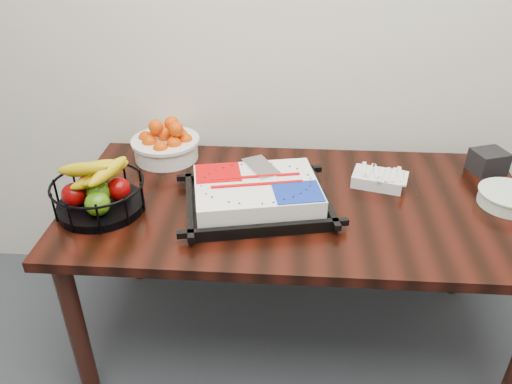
# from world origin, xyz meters

# --- Properties ---
(table) EXTENTS (1.80, 0.90, 0.75)m
(table) POSITION_xyz_m (0.00, 2.00, 0.66)
(table) COLOR black
(table) RESTS_ON ground
(cake_tray) EXTENTS (0.60, 0.51, 0.11)m
(cake_tray) POSITION_xyz_m (-0.16, 1.94, 0.80)
(cake_tray) COLOR black
(cake_tray) RESTS_ON table
(tangerine_bowl) EXTENTS (0.30, 0.30, 0.19)m
(tangerine_bowl) POSITION_xyz_m (-0.59, 2.31, 0.83)
(tangerine_bowl) COLOR white
(tangerine_bowl) RESTS_ON table
(fruit_basket) EXTENTS (0.34, 0.34, 0.18)m
(fruit_basket) POSITION_xyz_m (-0.75, 1.88, 0.83)
(fruit_basket) COLOR black
(fruit_basket) RESTS_ON table
(plate_stack) EXTENTS (0.23, 0.23, 0.06)m
(plate_stack) POSITION_xyz_m (0.80, 2.02, 0.78)
(plate_stack) COLOR white
(plate_stack) RESTS_ON table
(fork_bag) EXTENTS (0.23, 0.18, 0.06)m
(fork_bag) POSITION_xyz_m (0.32, 2.14, 0.78)
(fork_bag) COLOR silver
(fork_bag) RESTS_ON table
(napkin_box) EXTENTS (0.16, 0.15, 0.10)m
(napkin_box) POSITION_xyz_m (0.80, 2.28, 0.80)
(napkin_box) COLOR black
(napkin_box) RESTS_ON table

